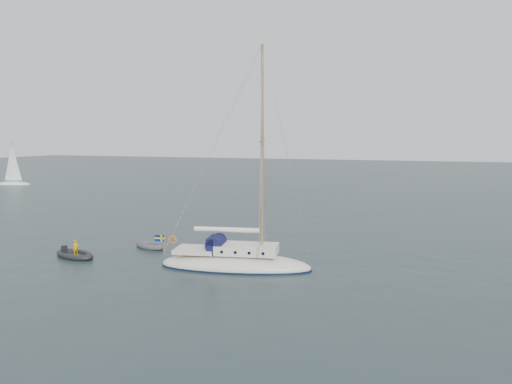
% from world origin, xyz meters
% --- Properties ---
extents(ground, '(300.00, 300.00, 0.00)m').
position_xyz_m(ground, '(0.00, 0.00, 0.00)').
color(ground, black).
rests_on(ground, ground).
extents(sailboat, '(10.22, 3.06, 14.55)m').
position_xyz_m(sailboat, '(-0.80, -0.70, 1.10)').
color(sailboat, white).
rests_on(sailboat, ground).
extents(dinghy, '(2.89, 1.31, 0.41)m').
position_xyz_m(dinghy, '(-9.08, 2.50, 0.18)').
color(dinghy, '#4A494F').
rests_on(dinghy, ground).
extents(rib, '(3.54, 1.61, 1.28)m').
position_xyz_m(rib, '(-12.42, -1.81, 0.21)').
color(rib, black).
rests_on(rib, ground).
extents(distant_yacht_a, '(5.98, 3.19, 7.93)m').
position_xyz_m(distant_yacht_a, '(-58.02, 37.49, 3.39)').
color(distant_yacht_a, white).
rests_on(distant_yacht_a, ground).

